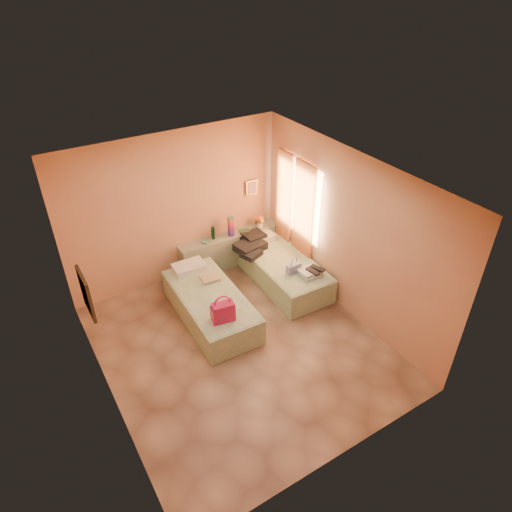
{
  "coord_description": "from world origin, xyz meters",
  "views": [
    {
      "loc": [
        -2.5,
        -4.51,
        5.17
      ],
      "look_at": [
        0.8,
        0.85,
        0.94
      ],
      "focal_mm": 32.0,
      "sensor_mm": 36.0,
      "label": 1
    }
  ],
  "objects": [
    {
      "name": "room_walls",
      "position": [
        0.21,
        0.57,
        1.79
      ],
      "size": [
        4.02,
        4.51,
        2.81
      ],
      "color": "tan",
      "rests_on": "ground"
    },
    {
      "name": "flower_vase",
      "position": [
        1.63,
        2.05,
        0.79
      ],
      "size": [
        0.24,
        0.24,
        0.27
      ],
      "primitive_type": "cube",
      "rotation": [
        0.0,
        0.0,
        -0.15
      ],
      "color": "silver",
      "rests_on": "headboard_ledge"
    },
    {
      "name": "headboard_ledge",
      "position": [
        0.98,
        2.1,
        0.33
      ],
      "size": [
        2.05,
        0.3,
        0.65
      ],
      "primitive_type": "cube",
      "color": "gray",
      "rests_on": "ground"
    },
    {
      "name": "green_book",
      "position": [
        1.28,
        2.05,
        0.67
      ],
      "size": [
        0.22,
        0.19,
        0.03
      ],
      "primitive_type": "cube",
      "rotation": [
        0.0,
        0.0,
        -0.32
      ],
      "color": "#294D2F",
      "rests_on": "headboard_ledge"
    },
    {
      "name": "clothes_pile",
      "position": [
        1.22,
        1.65,
        0.59
      ],
      "size": [
        0.69,
        0.69,
        0.18
      ],
      "primitive_type": "cube",
      "rotation": [
        0.0,
        0.0,
        0.18
      ],
      "color": "black",
      "rests_on": "bed_right"
    },
    {
      "name": "water_bottle",
      "position": [
        0.65,
        2.14,
        0.77
      ],
      "size": [
        0.09,
        0.09,
        0.25
      ],
      "primitive_type": "cylinder",
      "rotation": [
        0.0,
        0.0,
        -0.43
      ],
      "color": "#123320",
      "rests_on": "headboard_ledge"
    },
    {
      "name": "rainbow_box",
      "position": [
        0.99,
        2.05,
        0.85
      ],
      "size": [
        0.09,
        0.09,
        0.4
      ],
      "primitive_type": "cube",
      "rotation": [
        0.0,
        0.0,
        0.04
      ],
      "color": "#B71649",
      "rests_on": "headboard_ledge"
    },
    {
      "name": "sandal_pair",
      "position": [
        1.7,
        0.36,
        0.61
      ],
      "size": [
        0.24,
        0.29,
        0.03
      ],
      "primitive_type": "cube",
      "rotation": [
        0.0,
        0.0,
        0.17
      ],
      "color": "black",
      "rests_on": "towel_stack"
    },
    {
      "name": "ground",
      "position": [
        0.0,
        0.0,
        0.0
      ],
      "size": [
        4.5,
        4.5,
        0.0
      ],
      "primitive_type": "plane",
      "color": "tan",
      "rests_on": "ground"
    },
    {
      "name": "blue_handbag",
      "position": [
        1.44,
        0.63,
        0.58
      ],
      "size": [
        0.27,
        0.14,
        0.17
      ],
      "primitive_type": "cube",
      "rotation": [
        0.0,
        0.0,
        0.09
      ],
      "color": "#3D4F94",
      "rests_on": "bed_right"
    },
    {
      "name": "small_dish",
      "position": [
        0.46,
        2.09,
        0.67
      ],
      "size": [
        0.14,
        0.14,
        0.03
      ],
      "primitive_type": "cylinder",
      "rotation": [
        0.0,
        0.0,
        0.14
      ],
      "color": "#49866A",
      "rests_on": "headboard_ledge"
    },
    {
      "name": "bed_left",
      "position": [
        -0.09,
        0.85,
        0.25
      ],
      "size": [
        0.97,
        2.03,
        0.5
      ],
      "primitive_type": "cube",
      "rotation": [
        0.0,
        0.0,
        -0.03
      ],
      "color": "#AFC49E",
      "rests_on": "ground"
    },
    {
      "name": "khaki_garment",
      "position": [
        0.1,
        1.2,
        0.53
      ],
      "size": [
        0.33,
        0.27,
        0.05
      ],
      "primitive_type": "cube",
      "rotation": [
        0.0,
        0.0,
        -0.09
      ],
      "color": "tan",
      "rests_on": "bed_left"
    },
    {
      "name": "towel_stack",
      "position": [
        1.64,
        0.41,
        0.55
      ],
      "size": [
        0.36,
        0.32,
        0.1
      ],
      "primitive_type": "cube",
      "rotation": [
        0.0,
        0.0,
        -0.05
      ],
      "color": "silver",
      "rests_on": "bed_right"
    },
    {
      "name": "magenta_handbag",
      "position": [
        -0.19,
        0.19,
        0.66
      ],
      "size": [
        0.37,
        0.25,
        0.33
      ],
      "primitive_type": "cube",
      "rotation": [
        0.0,
        0.0,
        -0.16
      ],
      "color": "#B71649",
      "rests_on": "bed_left"
    },
    {
      "name": "bed_right",
      "position": [
        1.5,
        1.05,
        0.25
      ],
      "size": [
        0.97,
        2.03,
        0.5
      ],
      "primitive_type": "cube",
      "rotation": [
        0.0,
        0.0,
        -0.03
      ],
      "color": "#AFC49E",
      "rests_on": "ground"
    }
  ]
}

